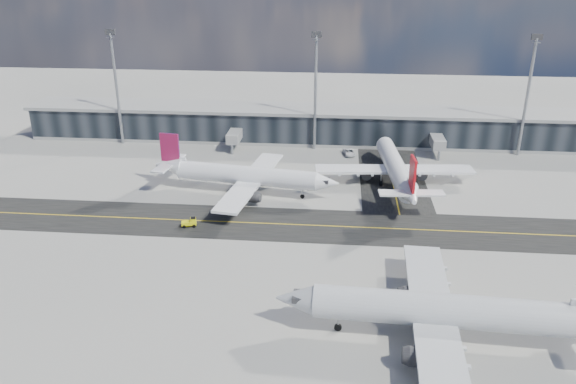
% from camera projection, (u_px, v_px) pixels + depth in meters
% --- Properties ---
extents(ground, '(300.00, 300.00, 0.00)m').
position_uv_depth(ground, '(301.00, 235.00, 98.06)').
color(ground, gray).
rests_on(ground, ground).
extents(taxiway_lanes, '(180.00, 63.00, 0.03)m').
position_uv_depth(taxiway_lanes, '(325.00, 210.00, 107.58)').
color(taxiway_lanes, black).
rests_on(taxiway_lanes, ground).
extents(terminal_concourse, '(152.00, 19.80, 8.80)m').
position_uv_depth(terminal_concourse, '(316.00, 126.00, 146.93)').
color(terminal_concourse, black).
rests_on(terminal_concourse, ground).
extents(floodlight_masts, '(102.50, 0.70, 28.90)m').
position_uv_depth(floodlight_masts, '(316.00, 88.00, 136.12)').
color(floodlight_masts, gray).
rests_on(floodlight_masts, ground).
extents(airliner_af, '(39.00, 33.38, 11.56)m').
position_uv_depth(airliner_af, '(244.00, 175.00, 114.21)').
color(airliner_af, white).
rests_on(airliner_af, ground).
extents(airliner_redtail, '(33.97, 39.81, 11.79)m').
position_uv_depth(airliner_redtail, '(396.00, 168.00, 118.11)').
color(airliner_redtail, white).
rests_on(airliner_redtail, ground).
extents(airliner_near, '(43.27, 36.86, 12.83)m').
position_uv_depth(airliner_near, '(449.00, 311.00, 69.59)').
color(airliner_near, '#BABDBF').
rests_on(airliner_near, ground).
extents(baggage_tug, '(2.85, 1.87, 1.65)m').
position_uv_depth(baggage_tug, '(190.00, 222.00, 100.85)').
color(baggage_tug, yellow).
rests_on(baggage_tug, ground).
extents(service_van, '(3.36, 5.56, 1.44)m').
position_uv_depth(service_van, '(349.00, 152.00, 137.45)').
color(service_van, white).
rests_on(service_van, ground).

